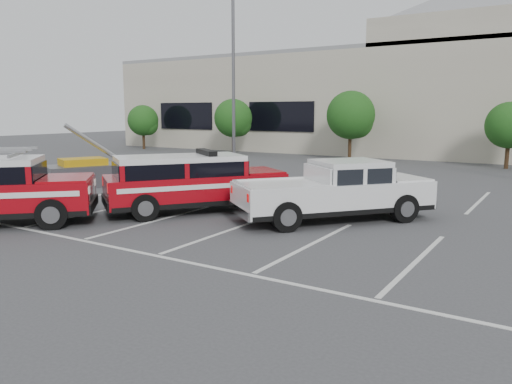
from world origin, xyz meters
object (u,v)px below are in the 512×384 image
at_px(tree_far_left, 144,122).
at_px(white_pickup, 335,197).
at_px(fire_chief_suv, 193,187).
at_px(convention_building, 458,95).
at_px(utility_rig, 81,173).
at_px(tree_mid_left, 352,117).
at_px(light_pole_left, 233,79).
at_px(tree_mid_right, 511,127).
at_px(tree_left, 234,119).

xyz_separation_m(tree_far_left, white_pickup, (26.93, -18.92, -1.75)).
bearing_deg(fire_chief_suv, convention_building, 120.59).
xyz_separation_m(tree_far_left, utility_rig, (14.04, -18.31, -1.92)).
xyz_separation_m(fire_chief_suv, white_pickup, (4.70, 1.29, -0.11)).
height_order(tree_far_left, tree_mid_left, tree_mid_left).
relative_size(convention_building, light_pole_left, 5.86).
distance_m(tree_mid_left, white_pickup, 20.28).
distance_m(convention_building, tree_mid_left, 11.19).
distance_m(convention_building, tree_mid_right, 11.20).
bearing_deg(tree_mid_right, convention_building, 116.57).
xyz_separation_m(light_pole_left, utility_rig, (-2.87, -8.26, -4.61)).
relative_size(convention_building, tree_left, 13.58).
height_order(tree_left, tree_mid_left, tree_mid_left).
relative_size(convention_building, fire_chief_suv, 9.78).
distance_m(tree_far_left, tree_mid_left, 20.01).
distance_m(tree_far_left, utility_rig, 23.15).
xyz_separation_m(tree_far_left, light_pole_left, (16.91, -10.05, 2.68)).
bearing_deg(white_pickup, tree_mid_right, 120.27).
height_order(tree_left, tree_mid_right, tree_left).
bearing_deg(white_pickup, light_pole_left, 177.96).
bearing_deg(tree_left, tree_far_left, -180.00).
distance_m(fire_chief_suv, white_pickup, 4.87).
bearing_deg(tree_mid_left, tree_mid_right, -0.00).
height_order(tree_mid_right, light_pole_left, light_pole_left).
height_order(tree_mid_left, utility_rig, tree_mid_left).
distance_m(light_pole_left, fire_chief_suv, 12.26).
xyz_separation_m(convention_building, fire_chief_suv, (-2.86, -30.02, -3.86)).
distance_m(tree_mid_right, white_pickup, 19.25).
bearing_deg(tree_mid_left, tree_left, -180.00).
relative_size(tree_mid_left, fire_chief_suv, 0.79).
distance_m(tree_mid_right, fire_chief_suv, 21.71).
bearing_deg(utility_rig, white_pickup, 22.12).
height_order(tree_left, fire_chief_suv, tree_left).
bearing_deg(tree_mid_right, tree_far_left, 180.00).
xyz_separation_m(tree_mid_left, light_pole_left, (-3.09, -10.05, 2.14)).
relative_size(tree_left, white_pickup, 0.73).
bearing_deg(utility_rig, tree_mid_left, 96.82).
bearing_deg(tree_far_left, tree_mid_right, 0.00).
distance_m(convention_building, utility_rig, 30.50).
bearing_deg(light_pole_left, tree_far_left, 149.29).
relative_size(tree_far_left, tree_mid_right, 1.00).
relative_size(tree_far_left, fire_chief_suv, 0.65).
distance_m(white_pickup, utility_rig, 12.90).
xyz_separation_m(tree_mid_right, fire_chief_suv, (-7.77, -20.21, -1.64)).
bearing_deg(convention_building, fire_chief_suv, -95.45).
relative_size(tree_mid_right, light_pole_left, 0.39).
bearing_deg(light_pole_left, white_pickup, -41.54).
xyz_separation_m(tree_mid_right, light_pole_left, (-13.09, -10.05, 2.68)).
bearing_deg(light_pole_left, tree_mid_right, 37.50).
bearing_deg(convention_building, white_pickup, -86.35).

